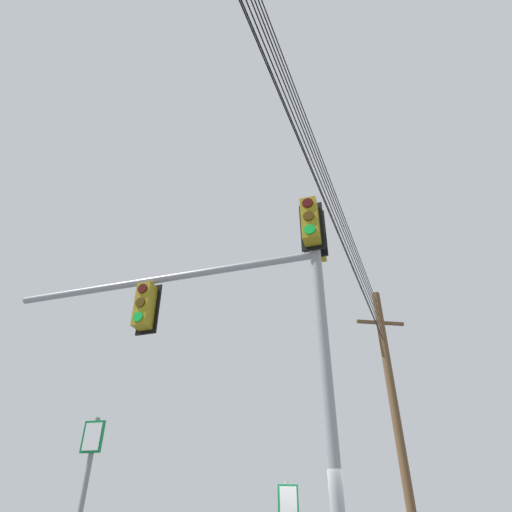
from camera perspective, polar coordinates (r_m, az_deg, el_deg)
signal_mast_assembly at (r=7.76m, az=0.50°, el=-6.92°), size 1.25×6.60×7.10m
utility_pole_wooden at (r=17.79m, az=17.82°, el=-19.50°), size 0.77×1.94×10.44m
overhead_wire_span at (r=9.39m, az=4.41°, el=20.05°), size 23.22×4.72×1.93m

